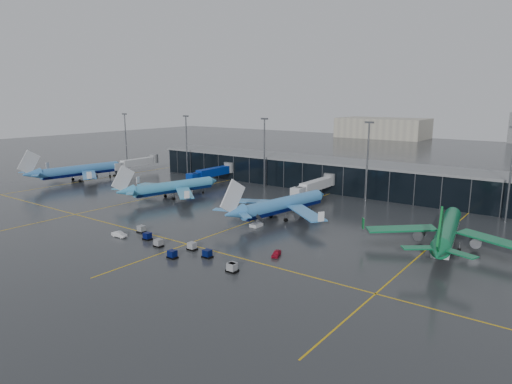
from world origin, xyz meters
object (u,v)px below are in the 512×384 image
Objects in this scene: airliner_arkefly at (174,180)px; mobile_airstair at (256,224)px; airliner_aer_lingus at (448,220)px; airliner_klm_west at (80,164)px; service_van_white at (119,234)px; airliner_klm_near at (283,196)px; baggage_carts at (183,249)px; service_van_red at (276,253)px.

mobile_airstair is at bearing -1.50° from airliner_arkefly.
airliner_arkefly is 0.94× the size of airliner_aer_lingus.
airliner_klm_west is 140.13m from airliner_aer_lingus.
airliner_aer_lingus is 75.63m from service_van_white.
airliner_klm_west is 97.15m from airliner_klm_near.
mobile_airstair is (42.35, -11.25, -5.18)m from airliner_arkefly.
airliner_arkefly is at bearing 138.47° from baggage_carts.
service_van_red is at bearing -6.89° from airliner_klm_west.
airliner_klm_near is 11.17× the size of service_van_red.
airliner_aer_lingus is (42.98, 0.49, 0.09)m from airliner_klm_near.
airliner_aer_lingus is 38.79m from service_van_red.
airliner_klm_near reaches higher than airliner_arkefly.
mobile_airstair is at bearing -0.21° from airliner_klm_west.
service_van_white reaches higher than service_van_red.
airliner_klm_west is at bearing 172.86° from mobile_airstair.
airliner_klm_west is at bearing -171.24° from airliner_klm_near.
baggage_carts is at bearing -90.58° from service_van_white.
mobile_airstair reaches higher than service_van_red.
airliner_klm_near is 42.98m from airliner_aer_lingus.
mobile_airstair reaches higher than baggage_carts.
airliner_klm_near is at bearing 101.50° from service_van_red.
baggage_carts is at bearing -149.87° from airliner_aer_lingus.
airliner_arkefly reaches higher than baggage_carts.
airliner_klm_west reaches higher than service_van_white.
service_van_red is at bearing -11.02° from airliner_arkefly.
service_van_white is at bearing -128.23° from mobile_airstair.
airliner_klm_west is 10.42× the size of service_van_white.
airliner_klm_west is 84.59m from service_van_white.
airliner_arkefly is 0.95× the size of airliner_klm_near.
airliner_klm_west reaches higher than service_van_red.
airliner_klm_near is (43.40, -0.25, 0.32)m from airliner_arkefly.
airliner_aer_lingus is 1.12× the size of baggage_carts.
airliner_arkefly reaches higher than service_van_white.
airliner_klm_west is at bearing 147.32° from service_van_red.
airliner_arkefly is 44.12m from mobile_airstair.
airliner_arkefly is 86.38m from airliner_aer_lingus.
airliner_klm_near reaches higher than service_van_red.
airliner_arkefly is at bearing 164.72° from mobile_airstair.
airliner_klm_near reaches higher than mobile_airstair.
airliner_arkefly is at bearing 25.03° from service_van_white.
airliner_aer_lingus is at bearing 13.54° from airliner_arkefly.
airliner_klm_near is at bearing 87.16° from baggage_carts.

